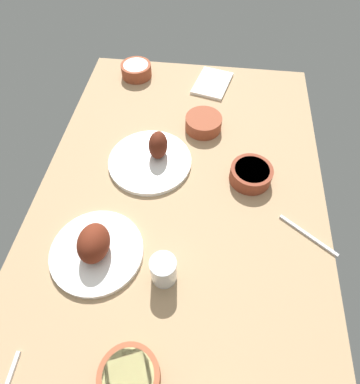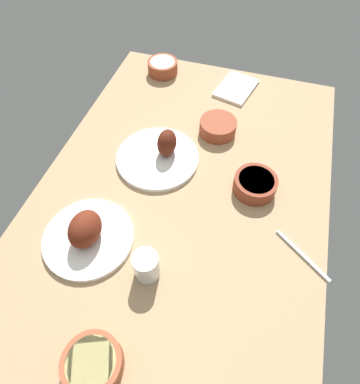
{
  "view_description": "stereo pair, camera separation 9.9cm",
  "coord_description": "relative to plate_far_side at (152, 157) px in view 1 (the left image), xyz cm",
  "views": [
    {
      "loc": [
        -56.47,
        -6.92,
        86.75
      ],
      "look_at": [
        0.0,
        0.0,
        6.0
      ],
      "focal_mm": 30.06,
      "sensor_mm": 36.0,
      "label": 1
    },
    {
      "loc": [
        -54.43,
        -16.57,
        86.75
      ],
      "look_at": [
        0.0,
        0.0,
        6.0
      ],
      "focal_mm": 30.06,
      "sensor_mm": 36.0,
      "label": 2
    }
  ],
  "objects": [
    {
      "name": "plate_far_side",
      "position": [
        0.0,
        0.0,
        0.0
      ],
      "size": [
        27.62,
        27.62,
        10.74
      ],
      "color": "white",
      "rests_on": "dining_table"
    },
    {
      "name": "plate_near_viewer",
      "position": [
        -34.83,
        9.44,
        0.9
      ],
      "size": [
        25.67,
        25.67,
        10.87
      ],
      "color": "white",
      "rests_on": "dining_table"
    },
    {
      "name": "bowl_onions",
      "position": [
        18.01,
        -15.61,
        0.44
      ],
      "size": [
        13.08,
        13.08,
        5.0
      ],
      "color": "brown",
      "rests_on": "dining_table"
    },
    {
      "name": "bowl_pasta",
      "position": [
        -3.68,
        -32.46,
        0.53
      ],
      "size": [
        13.33,
        13.33,
        5.16
      ],
      "color": "brown",
      "rests_on": "dining_table"
    },
    {
      "name": "fork_loose",
      "position": [
        -22.34,
        -49.04,
        -1.9
      ],
      "size": [
        11.77,
        15.61,
        0.8
      ],
      "primitive_type": "cube",
      "rotation": [
        0.0,
        0.0,
        4.08
      ],
      "color": "silver",
      "rests_on": "dining_table"
    },
    {
      "name": "dining_table",
      "position": [
        -12.86,
        -10.88,
        -4.3
      ],
      "size": [
        140.0,
        90.0,
        4.0
      ],
      "primitive_type": "cube",
      "color": "tan",
      "rests_on": "ground"
    },
    {
      "name": "bowl_potatoes",
      "position": [
        -63.45,
        -5.96,
        0.27
      ],
      "size": [
        13.55,
        13.55,
        4.67
      ],
      "color": "#A35133",
      "rests_on": "dining_table"
    },
    {
      "name": "folded_napkin",
      "position": [
        44.17,
        -17.31,
        -1.7
      ],
      "size": [
        20.7,
        16.84,
        1.2
      ],
      "primitive_type": "cube",
      "rotation": [
        0.0,
        0.0,
        -0.24
      ],
      "color": "white",
      "rests_on": "dining_table"
    },
    {
      "name": "water_tumbler",
      "position": [
        -39.31,
        -9.9,
        2.3
      ],
      "size": [
        6.81,
        6.81,
        9.19
      ],
      "primitive_type": "cylinder",
      "color": "silver",
      "rests_on": "dining_table"
    },
    {
      "name": "bowl_cream",
      "position": [
        46.17,
        14.71,
        0.57
      ],
      "size": [
        12.45,
        12.45,
        5.26
      ],
      "color": "brown",
      "rests_on": "dining_table"
    }
  ]
}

